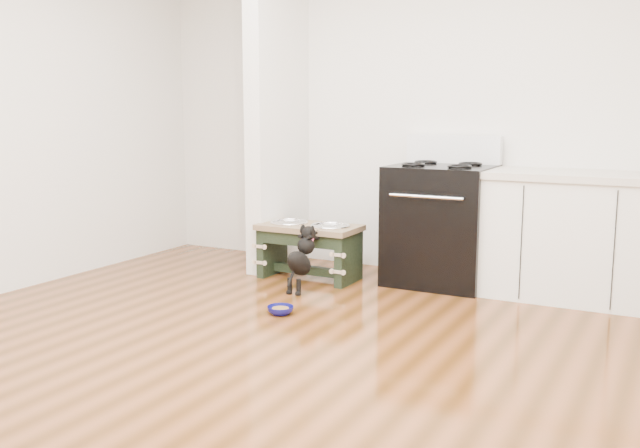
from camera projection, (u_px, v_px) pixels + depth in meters
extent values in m
plane|color=#49280D|center=(264.00, 364.00, 3.81)|extent=(5.00, 5.00, 0.00)
plane|color=silver|center=(427.00, 108.00, 5.77)|extent=(5.00, 0.00, 5.00)
cube|color=silver|center=(278.00, 108.00, 5.97)|extent=(0.15, 0.80, 2.70)
cube|color=black|center=(440.00, 225.00, 5.50)|extent=(0.76, 0.65, 0.92)
cube|color=black|center=(427.00, 239.00, 5.24)|extent=(0.58, 0.02, 0.50)
cylinder|color=silver|center=(426.00, 197.00, 5.15)|extent=(0.56, 0.02, 0.02)
cube|color=white|center=(453.00, 149.00, 5.65)|extent=(0.76, 0.08, 0.22)
torus|color=black|center=(413.00, 165.00, 5.39)|extent=(0.18, 0.18, 0.02)
torus|color=black|center=(460.00, 166.00, 5.22)|extent=(0.18, 0.18, 0.02)
torus|color=black|center=(426.00, 162.00, 5.63)|extent=(0.18, 0.18, 0.02)
torus|color=black|center=(470.00, 164.00, 5.46)|extent=(0.18, 0.18, 0.02)
cube|color=silver|center=(573.00, 239.00, 5.07)|extent=(1.20, 0.60, 0.86)
cube|color=beige|center=(577.00, 176.00, 5.00)|extent=(1.24, 0.64, 0.05)
cube|color=black|center=(564.00, 300.00, 4.91)|extent=(1.20, 0.06, 0.10)
cube|color=black|center=(272.00, 250.00, 5.86)|extent=(0.07, 0.38, 0.39)
cube|color=black|center=(349.00, 259.00, 5.54)|extent=(0.07, 0.38, 0.39)
cube|color=black|center=(299.00, 240.00, 5.52)|extent=(0.63, 0.03, 0.10)
cube|color=black|center=(309.00, 270.00, 5.72)|extent=(0.63, 0.07, 0.07)
cube|color=brown|center=(309.00, 227.00, 5.66)|extent=(0.80, 0.43, 0.04)
cylinder|color=silver|center=(289.00, 225.00, 5.75)|extent=(0.27, 0.27, 0.05)
cylinder|color=silver|center=(330.00, 229.00, 5.58)|extent=(0.27, 0.27, 0.05)
torus|color=silver|center=(289.00, 222.00, 5.75)|extent=(0.31, 0.31, 0.02)
torus|color=silver|center=(330.00, 226.00, 5.57)|extent=(0.31, 0.31, 0.02)
cylinder|color=black|center=(290.00, 286.00, 5.25)|extent=(0.03, 0.03, 0.12)
cylinder|color=black|center=(299.00, 287.00, 5.21)|extent=(0.03, 0.03, 0.12)
sphere|color=black|center=(289.00, 292.00, 5.24)|extent=(0.04, 0.04, 0.04)
sphere|color=black|center=(298.00, 294.00, 5.21)|extent=(0.04, 0.04, 0.04)
ellipsoid|color=black|center=(299.00, 263.00, 5.27)|extent=(0.14, 0.32, 0.29)
sphere|color=black|center=(306.00, 246.00, 5.34)|extent=(0.13, 0.13, 0.13)
sphere|color=black|center=(308.00, 234.00, 5.36)|extent=(0.11, 0.11, 0.11)
sphere|color=black|center=(309.00, 232.00, 5.44)|extent=(0.04, 0.04, 0.04)
sphere|color=black|center=(318.00, 232.00, 5.41)|extent=(0.04, 0.04, 0.04)
cylinder|color=black|center=(291.00, 279.00, 5.17)|extent=(0.02, 0.09, 0.10)
torus|color=#DC405D|center=(307.00, 240.00, 5.35)|extent=(0.11, 0.07, 0.10)
imported|color=#0C0C59|center=(280.00, 310.00, 4.73)|extent=(0.19, 0.19, 0.05)
cylinder|color=brown|center=(280.00, 310.00, 4.73)|extent=(0.11, 0.11, 0.02)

